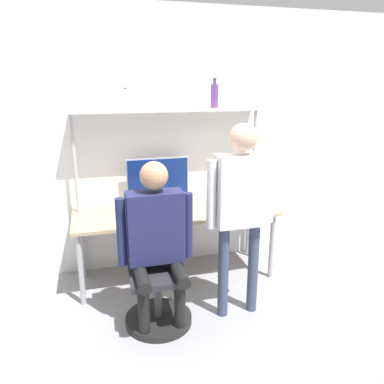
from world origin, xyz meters
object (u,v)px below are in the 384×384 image
laptop (148,210)px  person_seated (156,232)px  bottle_clear (126,100)px  bottle_purple (214,95)px  office_chair (157,290)px  cell_phone (177,215)px  monitor (158,179)px  person_standing (241,197)px

laptop → person_seated: bearing=-93.4°
laptop → bottle_clear: size_ratio=1.56×
bottle_purple → bottle_clear: (-0.89, 0.00, -0.04)m
person_seated → bottle_purple: size_ratio=4.78×
bottle_clear → office_chair: bearing=-84.2°
cell_phone → person_seated: 0.68m
monitor → person_standing: size_ratio=0.39×
monitor → bottle_purple: 1.02m
laptop → monitor: bearing=64.4°
person_seated → bottle_purple: 1.61m
cell_phone → person_seated: person_seated is taller
monitor → laptop: (-0.16, -0.34, -0.21)m
laptop → cell_phone: bearing=-11.0°
cell_phone → person_standing: person_standing is taller
office_chair → bottle_clear: bottle_clear is taller
person_seated → bottle_clear: bearing=95.4°
cell_phone → bottle_clear: 1.20m
cell_phone → bottle_purple: 1.27m
laptop → office_chair: bearing=-93.5°
person_seated → bottle_purple: bottle_purple is taller
bottle_purple → bottle_clear: size_ratio=1.43×
office_chair → person_seated: size_ratio=0.67×
person_seated → cell_phone: bearing=63.0°
person_standing → bottle_clear: bearing=128.2°
office_chair → bottle_clear: 1.77m
cell_phone → person_seated: bearing=-117.0°
office_chair → person_standing: size_ratio=0.56×
monitor → person_standing: bearing=-64.3°
person_seated → bottle_clear: bottle_clear is taller
office_chair → bottle_clear: size_ratio=4.58×
laptop → person_standing: size_ratio=0.19×
office_chair → bottle_purple: bearing=49.4°
bottle_purple → office_chair: bearing=-130.6°
person_seated → person_standing: 0.74m
office_chair → laptop: bearing=86.5°
office_chair → bottle_purple: (0.79, 0.93, 1.55)m
cell_phone → person_standing: (0.39, -0.63, 0.34)m
person_seated → office_chair: bearing=88.2°
monitor → person_seated: bearing=-101.5°
laptop → bottle_purple: bottle_purple is taller
person_standing → bottle_clear: size_ratio=8.18×
monitor → office_chair: (-0.20, -0.95, -0.71)m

